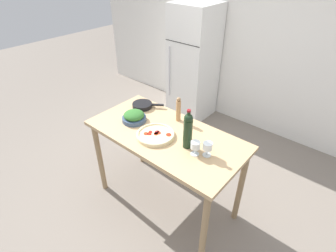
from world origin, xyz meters
TOP-DOWN VIEW (x-y plane):
  - ground_plane at (0.00, 0.00)m, footprint 14.00×14.00m
  - wall_back at (0.00, 2.07)m, footprint 6.40×0.06m
  - refrigerator at (-0.93, 1.72)m, footprint 0.60×0.64m
  - prep_counter at (0.00, 0.00)m, footprint 1.47×0.74m
  - wine_bottle at (0.27, -0.03)m, footprint 0.08×0.08m
  - wine_glass_near at (0.38, -0.06)m, footprint 0.08×0.08m
  - wine_glass_far at (0.46, -0.01)m, footprint 0.08×0.08m
  - pepper_mill at (-0.05, 0.25)m, footprint 0.05×0.05m
  - salad_bowl at (-0.37, -0.04)m, footprint 0.23×0.23m
  - homemade_pizza at (-0.04, -0.09)m, footprint 0.34×0.34m
  - cast_iron_skillet at (-0.50, 0.20)m, footprint 0.30×0.24m

SIDE VIEW (x-z plane):
  - ground_plane at x=0.00m, z-range 0.00..0.00m
  - prep_counter at x=0.00m, z-range 0.34..1.27m
  - refrigerator at x=-0.93m, z-range 0.00..1.74m
  - homemade_pizza at x=-0.04m, z-range 0.93..0.96m
  - cast_iron_skillet at x=-0.50m, z-range 0.93..0.97m
  - salad_bowl at x=-0.37m, z-range 0.92..1.03m
  - wine_glass_near at x=0.38m, z-range 0.95..1.07m
  - wine_glass_far at x=0.46m, z-range 0.95..1.07m
  - pepper_mill at x=-0.05m, z-range 0.92..1.17m
  - wine_bottle at x=0.27m, z-range 0.92..1.27m
  - wall_back at x=0.00m, z-range 0.00..2.60m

